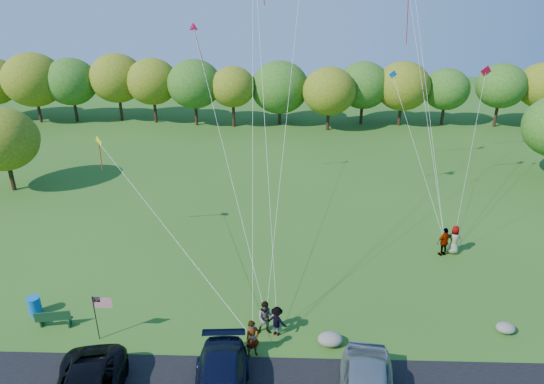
{
  "coord_description": "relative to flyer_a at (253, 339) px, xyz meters",
  "views": [
    {
      "loc": [
        0.77,
        -18.55,
        16.34
      ],
      "look_at": [
        0.02,
        6.0,
        5.42
      ],
      "focal_mm": 32.0,
      "sensor_mm": 36.0,
      "label": 1
    }
  ],
  "objects": [
    {
      "name": "flyer_d",
      "position": [
        11.58,
        9.37,
        0.0
      ],
      "size": [
        1.23,
        0.87,
        1.94
      ],
      "primitive_type": "imported",
      "rotation": [
        0.0,
        0.0,
        3.54
      ],
      "color": "#4C4C59",
      "rests_on": "ground"
    },
    {
      "name": "treeline",
      "position": [
        3.44,
        36.86,
        3.85
      ],
      "size": [
        75.26,
        27.96,
        8.44
      ],
      "color": "#382614",
      "rests_on": "ground"
    },
    {
      "name": "boulder_far",
      "position": [
        12.57,
        2.01,
        -0.72
      ],
      "size": [
        0.95,
        0.79,
        0.49
      ],
      "primitive_type": "ellipsoid",
      "color": "gray",
      "rests_on": "ground"
    },
    {
      "name": "flyer_c",
      "position": [
        1.1,
        1.5,
        -0.17
      ],
      "size": [
        1.18,
        0.96,
        1.6
      ],
      "primitive_type": "imported",
      "rotation": [
        0.0,
        0.0,
        2.72
      ],
      "color": "#4C4C59",
      "rests_on": "ground"
    },
    {
      "name": "boulder_near",
      "position": [
        3.7,
        0.84,
        -0.66
      ],
      "size": [
        1.22,
        0.95,
        0.61
      ],
      "primitive_type": "ellipsoid",
      "color": "gray",
      "rests_on": "ground"
    },
    {
      "name": "ground",
      "position": [
        0.67,
        0.8,
        -0.97
      ],
      "size": [
        140.0,
        140.0,
        0.0
      ],
      "primitive_type": "plane",
      "color": "#2E5A19",
      "rests_on": "ground"
    },
    {
      "name": "flyer_a",
      "position": [
        0.0,
        0.0,
        0.0
      ],
      "size": [
        0.84,
        0.75,
        1.93
      ],
      "primitive_type": "imported",
      "rotation": [
        0.0,
        0.0,
        0.51
      ],
      "color": "#4C4C59",
      "rests_on": "ground"
    },
    {
      "name": "park_bench",
      "position": [
        -10.23,
        1.72,
        -0.45
      ],
      "size": [
        1.74,
        0.57,
        0.96
      ],
      "rotation": [
        0.0,
        0.0,
        0.17
      ],
      "color": "#153A1E",
      "rests_on": "ground"
    },
    {
      "name": "flyer_b",
      "position": [
        0.55,
        1.56,
        -0.04
      ],
      "size": [
        0.95,
        0.77,
        1.86
      ],
      "primitive_type": "imported",
      "rotation": [
        0.0,
        0.0,
        0.07
      ],
      "color": "#4C4C59",
      "rests_on": "ground"
    },
    {
      "name": "trash_barrel",
      "position": [
        -11.71,
        2.74,
        -0.47
      ],
      "size": [
        0.66,
        0.66,
        1.0
      ],
      "primitive_type": "cylinder",
      "color": "#0C59B9",
      "rests_on": "ground"
    },
    {
      "name": "flag_assembly",
      "position": [
        -7.38,
        0.89,
        0.93
      ],
      "size": [
        0.93,
        0.61,
        2.52
      ],
      "color": "black",
      "rests_on": "ground"
    },
    {
      "name": "flyer_e",
      "position": [
        12.28,
        9.66,
        -0.01
      ],
      "size": [
        1.08,
        0.87,
        1.92
      ],
      "primitive_type": "imported",
      "rotation": [
        0.0,
        0.0,
        2.82
      ],
      "color": "#4C4C59",
      "rests_on": "ground"
    }
  ]
}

